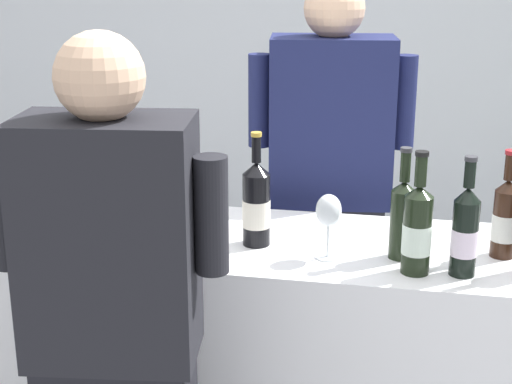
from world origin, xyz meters
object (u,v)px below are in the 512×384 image
Objects in this scene: wine_bottle_3 at (133,209)px; person_server at (328,222)px; wine_bottle_8 at (256,204)px; wine_bottle_0 at (505,217)px; wine_bottle_10 at (403,216)px; wine_bottle_2 at (53,200)px; person_guest at (118,377)px; wine_bottle_5 at (417,229)px; wine_bottle_6 at (465,231)px; wine_glass at (329,213)px.

person_server reaches higher than wine_bottle_3.
person_server reaches higher than wine_bottle_8.
wine_bottle_10 is (-0.29, -0.07, 0.01)m from wine_bottle_0.
wine_bottle_2 is 0.19× the size of person_guest.
person_server is 1.20m from person_guest.
wine_bottle_5 is 1.05× the size of wine_bottle_10.
wine_bottle_0 is at bearing 31.47° from person_guest.
person_guest is at bearing -52.10° from wine_bottle_2.
wine_bottle_5 reaches higher than wine_bottle_0.
wine_bottle_5 is (-0.25, -0.18, 0.01)m from wine_bottle_0.
person_server is at bearing 39.99° from wine_bottle_2.
wine_bottle_10 is at bearing 5.65° from wine_bottle_3.
person_guest is at bearing -153.32° from wine_bottle_6.
wine_bottle_0 is 0.30m from wine_bottle_5.
wine_glass is at bearing -0.88° from wine_bottle_2.
wine_bottle_8 reaches higher than wine_bottle_2.
wine_bottle_8 is 0.66m from person_guest.
wine_bottle_3 is 0.19× the size of person_server.
person_server reaches higher than wine_bottle_10.
wine_bottle_8 reaches higher than wine_bottle_3.
person_server reaches higher than person_guest.
person_guest reaches higher than wine_bottle_8.
wine_bottle_8 reaches higher than wine_bottle_6.
person_server is at bearing 75.40° from wine_bottle_8.
wine_bottle_0 is 0.18× the size of person_server.
wine_bottle_3 is at bearing -176.71° from wine_glass.
person_server is (-0.44, 0.71, -0.25)m from wine_bottle_6.
wine_bottle_3 reaches higher than wine_bottle_0.
wine_bottle_10 is (-0.04, 0.10, -0.00)m from wine_bottle_5.
wine_bottle_10 reaches higher than wine_glass.
wine_bottle_8 is at bearing 164.89° from wine_bottle_5.
wine_glass is 0.72m from person_server.
wine_bottle_0 is at bearing 14.37° from wine_bottle_10.
person_guest is (-0.71, -0.41, -0.29)m from wine_bottle_5.
wine_glass is (-0.21, -0.04, 0.01)m from wine_bottle_10.
person_server is (-0.07, 0.66, -0.26)m from wine_glass.
wine_bottle_8 is at bearing 5.02° from wine_bottle_2.
wine_bottle_0 is at bearing 53.96° from wine_bottle_6.
wine_bottle_10 is 0.19× the size of person_server.
wine_bottle_5 is at bearing -66.62° from person_server.
person_guest reaches higher than wine_bottle_10.
person_guest is (-0.67, -0.51, -0.29)m from wine_bottle_10.
wine_glass is at bearing 172.65° from wine_bottle_6.
wine_bottle_6 is 0.97× the size of wine_bottle_8.
person_server reaches higher than wine_bottle_6.
wine_bottle_10 is at bearing 151.11° from wine_bottle_6.
wine_bottle_2 is at bearing 177.13° from wine_bottle_6.
wine_bottle_8 is at bearing 16.06° from wine_bottle_3.
wine_bottle_3 is 0.54m from person_guest.
wine_bottle_2 is 1.04m from person_server.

